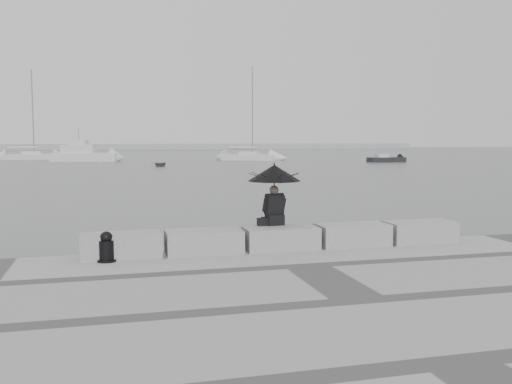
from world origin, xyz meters
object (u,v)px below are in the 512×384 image
object	(u,v)px
sailboat_right	(249,156)
motor_cruiser	(86,155)
seated_person	(274,180)
small_motorboat	(386,159)
dinghy	(160,164)
mooring_bollard	(107,249)
sailboat_left	(31,156)

from	to	relation	value
sailboat_right	motor_cruiser	world-z (taller)	sailboat_right
seated_person	small_motorboat	world-z (taller)	seated_person
dinghy	seated_person	bearing A→B (deg)	-86.52
seated_person	mooring_bollard	bearing A→B (deg)	-178.37
mooring_bollard	sailboat_left	world-z (taller)	sailboat_left
mooring_bollard	motor_cruiser	world-z (taller)	motor_cruiser
small_motorboat	mooring_bollard	bearing A→B (deg)	-125.72
sailboat_left	small_motorboat	distance (m)	49.77
sailboat_right	sailboat_left	bearing A→B (deg)	-168.50
mooring_bollard	dinghy	xyz separation A→B (m)	(5.54, 50.99, -0.51)
sailboat_right	small_motorboat	bearing A→B (deg)	-2.52
seated_person	sailboat_right	distance (m)	66.57
seated_person	sailboat_right	world-z (taller)	sailboat_right
seated_person	sailboat_left	distance (m)	76.38
small_motorboat	dinghy	world-z (taller)	small_motorboat
sailboat_left	dinghy	bearing A→B (deg)	-65.54
motor_cruiser	small_motorboat	distance (m)	39.35
sailboat_left	motor_cruiser	distance (m)	11.68
mooring_bollard	small_motorboat	bearing A→B (deg)	57.82
seated_person	sailboat_left	world-z (taller)	sailboat_left
sailboat_right	motor_cruiser	xyz separation A→B (m)	(-21.86, 1.64, 0.37)
sailboat_right	small_motorboat	xyz separation A→B (m)	(15.66, -10.21, -0.21)
dinghy	sailboat_left	bearing A→B (deg)	128.80
sailboat_right	dinghy	bearing A→B (deg)	-102.56
sailboat_right	seated_person	bearing A→B (deg)	-72.82
seated_person	dinghy	xyz separation A→B (m)	(1.89, 50.29, -1.77)
sailboat_left	dinghy	world-z (taller)	sailboat_left
motor_cruiser	seated_person	bearing A→B (deg)	-69.20
dinghy	small_motorboat	bearing A→B (deg)	13.88
mooring_bollard	sailboat_right	world-z (taller)	sailboat_right
mooring_bollard	sailboat_left	xyz separation A→B (m)	(-10.61, 75.71, -0.23)
sailboat_left	motor_cruiser	xyz separation A→B (m)	(7.84, -8.64, 0.37)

